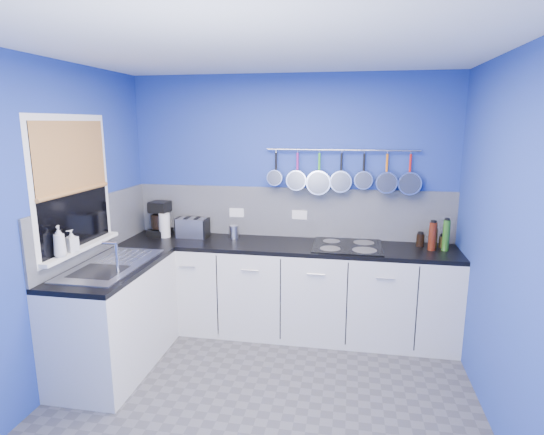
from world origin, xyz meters
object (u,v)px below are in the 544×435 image
(paper_towel, at_px, (165,225))
(toaster, at_px, (193,228))
(soap_bottle_b, at_px, (72,241))
(soap_bottle_a, at_px, (59,241))
(coffee_maker, at_px, (159,219))
(canister, at_px, (234,232))
(hob, at_px, (347,246))

(paper_towel, xyz_separation_m, toaster, (0.27, 0.06, -0.03))
(soap_bottle_b, relative_size, paper_towel, 0.71)
(soap_bottle_a, distance_m, paper_towel, 1.27)
(toaster, bearing_deg, soap_bottle_b, -116.66)
(paper_towel, distance_m, coffee_maker, 0.12)
(soap_bottle_b, relative_size, coffee_maker, 0.49)
(soap_bottle_a, distance_m, canister, 1.65)
(paper_towel, relative_size, toaster, 0.81)
(soap_bottle_a, relative_size, canister, 1.84)
(paper_towel, height_order, canister, paper_towel)
(soap_bottle_b, bearing_deg, soap_bottle_a, -90.00)
(hob, bearing_deg, soap_bottle_b, -153.71)
(canister, bearing_deg, toaster, -177.44)
(coffee_maker, bearing_deg, soap_bottle_b, -97.34)
(paper_towel, xyz_separation_m, canister, (0.70, 0.08, -0.06))
(hob, bearing_deg, soap_bottle_a, -150.59)
(soap_bottle_b, xyz_separation_m, canister, (0.99, 1.16, -0.17))
(canister, relative_size, hob, 0.20)
(canister, bearing_deg, paper_towel, -173.53)
(paper_towel, height_order, coffee_maker, coffee_maker)
(soap_bottle_b, relative_size, hob, 0.27)
(soap_bottle_a, xyz_separation_m, coffee_maker, (0.21, 1.29, -0.10))
(coffee_maker, xyz_separation_m, toaster, (0.35, -0.00, -0.08))
(coffee_maker, bearing_deg, soap_bottle_a, -96.18)
(toaster, xyz_separation_m, canister, (0.43, 0.02, -0.03))
(coffee_maker, distance_m, hob, 1.91)
(coffee_maker, distance_m, toaster, 0.36)
(soap_bottle_a, bearing_deg, paper_towel, 76.63)
(soap_bottle_a, bearing_deg, hob, 29.41)
(soap_bottle_a, distance_m, hob, 2.44)
(hob, bearing_deg, coffee_maker, 177.00)
(toaster, relative_size, hob, 0.47)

